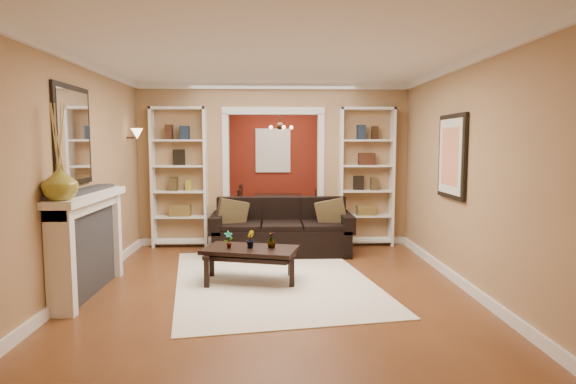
{
  "coord_description": "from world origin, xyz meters",
  "views": [
    {
      "loc": [
        -0.03,
        -6.93,
        1.72
      ],
      "look_at": [
        0.18,
        -0.8,
        1.09
      ],
      "focal_mm": 30.0,
      "sensor_mm": 36.0,
      "label": 1
    }
  ],
  "objects_px": {
    "sofa": "(282,226)",
    "bookshelf_right": "(366,177)",
    "fireplace": "(90,244)",
    "dining_table": "(280,214)",
    "bookshelf_left": "(180,178)",
    "coffee_table": "(250,265)"
  },
  "relations": [
    {
      "from": "sofa",
      "to": "bookshelf_right",
      "type": "xyz_separation_m",
      "value": [
        1.43,
        0.58,
        0.73
      ]
    },
    {
      "from": "fireplace",
      "to": "dining_table",
      "type": "bearing_deg",
      "value": 61.03
    },
    {
      "from": "sofa",
      "to": "bookshelf_right",
      "type": "distance_m",
      "value": 1.7
    },
    {
      "from": "bookshelf_left",
      "to": "bookshelf_right",
      "type": "height_order",
      "value": "same"
    },
    {
      "from": "bookshelf_left",
      "to": "dining_table",
      "type": "bearing_deg",
      "value": 41.47
    },
    {
      "from": "bookshelf_left",
      "to": "dining_table",
      "type": "height_order",
      "value": "bookshelf_left"
    },
    {
      "from": "sofa",
      "to": "coffee_table",
      "type": "relative_size",
      "value": 1.92
    },
    {
      "from": "coffee_table",
      "to": "bookshelf_right",
      "type": "xyz_separation_m",
      "value": [
        1.85,
        2.12,
        0.94
      ]
    },
    {
      "from": "bookshelf_left",
      "to": "dining_table",
      "type": "distance_m",
      "value": 2.4
    },
    {
      "from": "coffee_table",
      "to": "bookshelf_left",
      "type": "bearing_deg",
      "value": 135.54
    },
    {
      "from": "sofa",
      "to": "bookshelf_right",
      "type": "relative_size",
      "value": 0.94
    },
    {
      "from": "bookshelf_left",
      "to": "fireplace",
      "type": "xyz_separation_m",
      "value": [
        -0.54,
        -2.53,
        -0.57
      ]
    },
    {
      "from": "fireplace",
      "to": "dining_table",
      "type": "relative_size",
      "value": 0.95
    },
    {
      "from": "bookshelf_left",
      "to": "fireplace",
      "type": "relative_size",
      "value": 1.35
    },
    {
      "from": "bookshelf_left",
      "to": "dining_table",
      "type": "xyz_separation_m",
      "value": [
        1.69,
        1.49,
        -0.83
      ]
    },
    {
      "from": "sofa",
      "to": "bookshelf_left",
      "type": "xyz_separation_m",
      "value": [
        -1.67,
        0.58,
        0.73
      ]
    },
    {
      "from": "fireplace",
      "to": "dining_table",
      "type": "xyz_separation_m",
      "value": [
        2.23,
        4.02,
        -0.26
      ]
    },
    {
      "from": "bookshelf_right",
      "to": "coffee_table",
      "type": "bearing_deg",
      "value": -131.14
    },
    {
      "from": "sofa",
      "to": "dining_table",
      "type": "bearing_deg",
      "value": 89.69
    },
    {
      "from": "coffee_table",
      "to": "bookshelf_right",
      "type": "bearing_deg",
      "value": 63.81
    },
    {
      "from": "coffee_table",
      "to": "bookshelf_left",
      "type": "xyz_separation_m",
      "value": [
        -1.25,
        2.12,
        0.94
      ]
    },
    {
      "from": "fireplace",
      "to": "coffee_table",
      "type": "bearing_deg",
      "value": 13.0
    }
  ]
}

